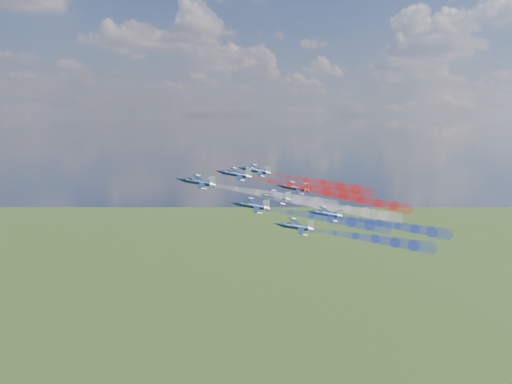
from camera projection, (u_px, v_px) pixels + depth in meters
jet_lead at (197, 182)px, 144.75m from camera, size 12.48×10.62×7.34m
trail_lead at (278, 196)px, 152.53m from camera, size 34.36×10.75×11.35m
jet_inner_left at (252, 206)px, 141.15m from camera, size 12.48×10.62×7.34m
trail_inner_left at (331, 219)px, 148.94m from camera, size 34.36×10.75×11.35m
jet_inner_right at (235, 174)px, 156.55m from camera, size 12.48×10.62×7.34m
trail_inner_right at (308, 188)px, 164.34m from camera, size 34.36×10.75×11.35m
jet_outer_left at (296, 227)px, 136.35m from camera, size 12.48×10.62×7.34m
trail_outer_left at (376, 239)px, 144.14m from camera, size 34.36×10.75×11.35m
jet_center_third at (275, 197)px, 153.37m from camera, size 12.48×10.62×7.34m
trail_center_third at (347, 210)px, 161.16m from camera, size 34.36×10.75×11.35m
jet_outer_right at (256, 171)px, 167.89m from camera, size 12.48×10.62×7.34m
trail_outer_right at (323, 183)px, 175.68m from camera, size 34.36×10.75×11.35m
jet_rear_left at (326, 214)px, 149.69m from camera, size 12.48×10.62×7.34m
trail_rear_left at (398, 226)px, 157.48m from camera, size 34.36×10.75×11.35m
jet_rear_right at (294, 188)px, 164.64m from camera, size 12.48×10.62×7.34m
trail_rear_right at (361, 200)px, 172.43m from camera, size 34.36×10.75×11.35m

